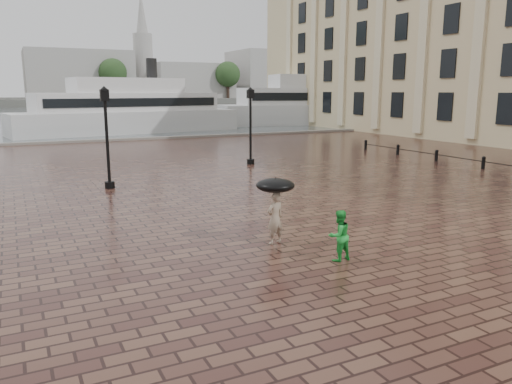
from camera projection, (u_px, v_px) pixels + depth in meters
The scene contains 13 objects.
ground at pixel (351, 225), 16.45m from camera, with size 300.00×300.00×0.00m, color #361D18.
harbour_water at pixel (65, 113), 97.42m from camera, with size 240.00×240.00×0.00m, color #434E51.
quay_edge at pixel (134, 140), 44.62m from camera, with size 80.00×0.60×0.30m, color slate.
far_shore at pixel (43, 101), 157.07m from camera, with size 300.00×60.00×2.00m, color #4C4C47.
distant_skyline at pixel (198, 75), 167.32m from camera, with size 102.50×22.00×33.00m.
far_trees at pixel (45, 72), 136.03m from camera, with size 188.00×8.00×13.50m.
bollard_row at pixel (483, 162), 28.13m from camera, with size 0.22×21.22×0.73m.
street_lamps at pixel (109, 128), 27.33m from camera, with size 15.44×12.44×4.40m.
adult_pedestrian at pixel (275, 218), 14.31m from camera, with size 0.55×0.36×1.52m, color gray.
child_pedestrian at pixel (339, 236), 12.88m from camera, with size 0.65×0.51×1.34m, color green.
ferry_near at pixel (128, 110), 52.20m from camera, with size 24.05×9.20×7.70m.
ferry_far at pixel (319, 104), 66.19m from camera, with size 27.25×10.55×8.72m.
umbrella at pixel (275, 185), 14.12m from camera, with size 1.10×1.10×1.09m.
Camera 1 is at (-9.81, -12.91, 4.35)m, focal length 35.00 mm.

